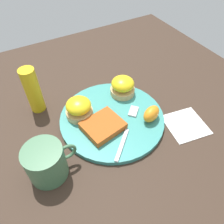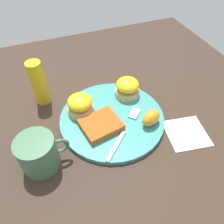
{
  "view_description": "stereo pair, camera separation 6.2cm",
  "coord_description": "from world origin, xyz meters",
  "px_view_note": "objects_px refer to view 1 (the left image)",
  "views": [
    {
      "loc": [
        -0.21,
        -0.37,
        0.49
      ],
      "look_at": [
        0.0,
        0.0,
        0.03
      ],
      "focal_mm": 35.0,
      "sensor_mm": 36.0,
      "label": 1
    },
    {
      "loc": [
        -0.15,
        -0.4,
        0.49
      ],
      "look_at": [
        0.0,
        0.0,
        0.03
      ],
      "focal_mm": 35.0,
      "sensor_mm": 36.0,
      "label": 2
    }
  ],
  "objects_px": {
    "orange_wedge": "(151,114)",
    "condiment_bottle": "(33,91)",
    "sandwich_benedict_right": "(79,108)",
    "sandwich_benedict_left": "(123,86)",
    "fork": "(128,127)",
    "hashbrown_patty": "(103,126)",
    "cup": "(46,162)"
  },
  "relations": [
    {
      "from": "sandwich_benedict_right",
      "to": "orange_wedge",
      "type": "distance_m",
      "value": 0.21
    },
    {
      "from": "fork",
      "to": "condiment_bottle",
      "type": "distance_m",
      "value": 0.29
    },
    {
      "from": "sandwich_benedict_left",
      "to": "cup",
      "type": "xyz_separation_m",
      "value": [
        -0.29,
        -0.15,
        0.0
      ]
    },
    {
      "from": "fork",
      "to": "condiment_bottle",
      "type": "xyz_separation_m",
      "value": [
        -0.19,
        0.21,
        0.06
      ]
    },
    {
      "from": "cup",
      "to": "condiment_bottle",
      "type": "xyz_separation_m",
      "value": [
        0.04,
        0.23,
        0.03
      ]
    },
    {
      "from": "fork",
      "to": "cup",
      "type": "height_order",
      "value": "cup"
    },
    {
      "from": "orange_wedge",
      "to": "condiment_bottle",
      "type": "bearing_deg",
      "value": 141.07
    },
    {
      "from": "orange_wedge",
      "to": "condiment_bottle",
      "type": "relative_size",
      "value": 0.41
    },
    {
      "from": "hashbrown_patty",
      "to": "fork",
      "type": "bearing_deg",
      "value": -29.08
    },
    {
      "from": "sandwich_benedict_right",
      "to": "hashbrown_patty",
      "type": "bearing_deg",
      "value": -64.98
    },
    {
      "from": "sandwich_benedict_right",
      "to": "hashbrown_patty",
      "type": "xyz_separation_m",
      "value": [
        0.04,
        -0.08,
        -0.02
      ]
    },
    {
      "from": "hashbrown_patty",
      "to": "orange_wedge",
      "type": "relative_size",
      "value": 1.74
    },
    {
      "from": "fork",
      "to": "condiment_bottle",
      "type": "bearing_deg",
      "value": 132.21
    },
    {
      "from": "condiment_bottle",
      "to": "hashbrown_patty",
      "type": "bearing_deg",
      "value": -53.51
    },
    {
      "from": "cup",
      "to": "sandwich_benedict_right",
      "type": "bearing_deg",
      "value": 43.22
    },
    {
      "from": "hashbrown_patty",
      "to": "cup",
      "type": "bearing_deg",
      "value": -163.9
    },
    {
      "from": "sandwich_benedict_left",
      "to": "orange_wedge",
      "type": "bearing_deg",
      "value": -84.66
    },
    {
      "from": "sandwich_benedict_right",
      "to": "cup",
      "type": "xyz_separation_m",
      "value": [
        -0.14,
        -0.13,
        0.0
      ]
    },
    {
      "from": "sandwich_benedict_left",
      "to": "cup",
      "type": "distance_m",
      "value": 0.33
    },
    {
      "from": "hashbrown_patty",
      "to": "fork",
      "type": "relative_size",
      "value": 0.66
    },
    {
      "from": "fork",
      "to": "sandwich_benedict_right",
      "type": "bearing_deg",
      "value": 131.02
    },
    {
      "from": "hashbrown_patty",
      "to": "condiment_bottle",
      "type": "bearing_deg",
      "value": 126.49
    },
    {
      "from": "sandwich_benedict_left",
      "to": "condiment_bottle",
      "type": "distance_m",
      "value": 0.27
    },
    {
      "from": "sandwich_benedict_right",
      "to": "condiment_bottle",
      "type": "distance_m",
      "value": 0.14
    },
    {
      "from": "cup",
      "to": "sandwich_benedict_left",
      "type": "bearing_deg",
      "value": 26.73
    },
    {
      "from": "sandwich_benedict_left",
      "to": "condiment_bottle",
      "type": "xyz_separation_m",
      "value": [
        -0.26,
        0.08,
        0.03
      ]
    },
    {
      "from": "hashbrown_patty",
      "to": "condiment_bottle",
      "type": "distance_m",
      "value": 0.23
    },
    {
      "from": "condiment_bottle",
      "to": "orange_wedge",
      "type": "bearing_deg",
      "value": -38.93
    },
    {
      "from": "sandwich_benedict_right",
      "to": "hashbrown_patty",
      "type": "distance_m",
      "value": 0.09
    },
    {
      "from": "orange_wedge",
      "to": "fork",
      "type": "relative_size",
      "value": 0.38
    },
    {
      "from": "sandwich_benedict_right",
      "to": "sandwich_benedict_left",
      "type": "bearing_deg",
      "value": 7.54
    },
    {
      "from": "hashbrown_patty",
      "to": "cup",
      "type": "distance_m",
      "value": 0.18
    }
  ]
}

